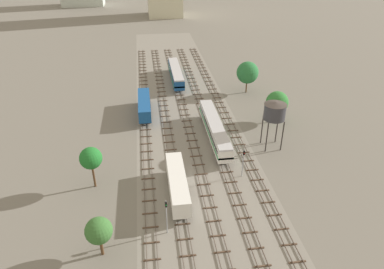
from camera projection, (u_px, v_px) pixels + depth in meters
The scene contains 18 objects.
ground_plane at pixel (190, 133), 76.70m from camera, with size 480.00×480.00×0.00m, color slate.
ballast_bed at pixel (190, 133), 76.70m from camera, with size 23.04×176.00×0.01m, color gray.
track_far_left at pixel (146, 133), 76.36m from camera, with size 2.40×126.00×0.29m.
track_left at pixel (168, 131), 76.92m from camera, with size 2.40×126.00×0.29m.
track_centre_left at pixel (189, 130), 77.49m from camera, with size 2.40×126.00×0.29m.
track_centre at pixel (210, 128), 78.05m from camera, with size 2.40×126.00×0.29m.
track_centre_right at pixel (231, 127), 78.62m from camera, with size 2.40×126.00×0.29m.
freight_boxcar_left_nearest at pixel (177, 183), 57.28m from camera, with size 2.87×14.00×3.60m.
passenger_coach_centre_near at pixel (215, 128), 73.10m from camera, with size 2.96×22.00×3.80m.
freight_boxcar_far_left_mid at pixel (144, 105), 83.39m from camera, with size 2.87×14.00×3.60m.
diesel_railcar_centre_left_midfar at pixel (176, 73), 101.90m from camera, with size 2.96×20.50×3.80m.
water_tower at pixel (275, 111), 67.75m from camera, with size 4.42×4.42×9.95m.
signal_post_nearest at pixel (166, 213), 49.16m from camera, with size 0.28×0.47×5.98m.
signal_post_near at pixel (243, 160), 61.16m from camera, with size 0.28×0.47×5.56m.
lineside_tree_0 at pixel (91, 158), 57.61m from camera, with size 3.74×3.74×7.65m.
lineside_tree_1 at pixel (277, 102), 79.03m from camera, with size 5.08×5.08×7.31m.
lineside_tree_2 at pixel (248, 73), 93.33m from camera, with size 5.85×5.85×8.59m.
lineside_tree_3 at pixel (99, 231), 45.57m from camera, with size 3.64×3.64×6.13m.
Camera 1 is at (-8.67, -10.16, 37.83)m, focal length 32.86 mm.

